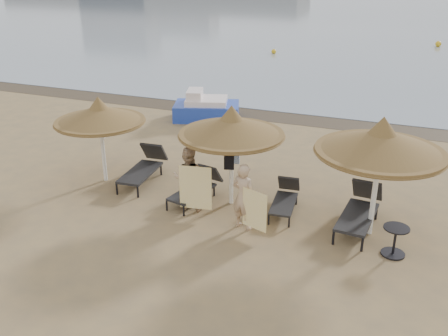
# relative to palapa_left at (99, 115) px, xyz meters

# --- Properties ---
(ground) EXTENTS (160.00, 160.00, 0.00)m
(ground) POSITION_rel_palapa_left_xyz_m (3.65, -1.66, -1.97)
(ground) COLOR olive
(ground) RESTS_ON ground
(wet_sand_strip) EXTENTS (200.00, 1.60, 0.01)m
(wet_sand_strip) POSITION_rel_palapa_left_xyz_m (3.65, 7.74, -1.96)
(wet_sand_strip) COLOR #463927
(wet_sand_strip) RESTS_ON ground
(palapa_left) EXTENTS (2.49, 2.49, 2.47)m
(palapa_left) POSITION_rel_palapa_left_xyz_m (0.00, 0.00, 0.00)
(palapa_left) COLOR white
(palapa_left) RESTS_ON ground
(palapa_center) EXTENTS (2.66, 2.66, 2.64)m
(palapa_center) POSITION_rel_palapa_left_xyz_m (3.86, -0.04, 0.14)
(palapa_center) COLOR white
(palapa_center) RESTS_ON ground
(palapa_right) EXTENTS (2.86, 2.86, 2.84)m
(palapa_right) POSITION_rel_palapa_left_xyz_m (7.40, -0.32, 0.29)
(palapa_right) COLOR white
(palapa_right) RESTS_ON ground
(lounger_far_left) EXTENTS (0.84, 2.11, 0.92)m
(lounger_far_left) POSITION_rel_palapa_left_xyz_m (1.04, 0.44, -1.55)
(lounger_far_left) COLOR black
(lounger_far_left) RESTS_ON ground
(lounger_near_left) EXTENTS (0.95, 1.87, 0.80)m
(lounger_near_left) POSITION_rel_palapa_left_xyz_m (2.95, -0.13, -1.61)
(lounger_near_left) COLOR black
(lounger_near_left) RESTS_ON ground
(lounger_near_right) EXTENTS (0.69, 1.68, 0.73)m
(lounger_near_right) POSITION_rel_palapa_left_xyz_m (5.26, 0.12, -1.64)
(lounger_near_right) COLOR black
(lounger_near_right) RESTS_ON ground
(lounger_far_right) EXTENTS (0.89, 2.18, 0.95)m
(lounger_far_right) POSITION_rel_palapa_left_xyz_m (7.12, -0.01, -1.54)
(lounger_far_right) COLOR black
(lounger_far_right) RESTS_ON ground
(side_table) EXTENTS (0.55, 0.55, 0.67)m
(side_table) POSITION_rel_palapa_left_xyz_m (7.98, -1.06, -1.65)
(side_table) COLOR black
(side_table) RESTS_ON ground
(person_left) EXTENTS (0.95, 0.69, 1.92)m
(person_left) POSITION_rel_palapa_left_xyz_m (2.95, -0.68, -1.01)
(person_left) COLOR tan
(person_left) RESTS_ON ground
(person_right) EXTENTS (0.99, 0.76, 1.90)m
(person_right) POSITION_rel_palapa_left_xyz_m (4.58, -1.14, -1.02)
(person_right) COLOR tan
(person_right) RESTS_ON ground
(towel_left) EXTENTS (0.80, 0.15, 1.13)m
(towel_left) POSITION_rel_palapa_left_xyz_m (3.30, -1.03, -1.19)
(towel_left) COLOR yellow
(towel_left) RESTS_ON ground
(towel_right) EXTENTS (0.65, 0.25, 0.96)m
(towel_right) POSITION_rel_palapa_left_xyz_m (4.93, -1.39, -1.31)
(towel_right) COLOR yellow
(towel_right) RESTS_ON ground
(bag_patterned) EXTENTS (0.31, 0.17, 0.38)m
(bag_patterned) POSITION_rel_palapa_left_xyz_m (3.86, 0.14, -0.72)
(bag_patterned) COLOR white
(bag_patterned) RESTS_ON ground
(bag_dark) EXTENTS (0.26, 0.15, 0.36)m
(bag_dark) POSITION_rel_palapa_left_xyz_m (3.86, -0.20, -0.77)
(bag_dark) COLOR black
(bag_dark) RESTS_ON ground
(pedal_boat) EXTENTS (2.82, 2.15, 1.16)m
(pedal_boat) POSITION_rel_palapa_left_xyz_m (0.40, 6.41, -1.54)
(pedal_boat) COLOR #2240B8
(pedal_boat) RESTS_ON ground
(buoy_left) EXTENTS (0.32, 0.32, 0.32)m
(buoy_left) POSITION_rel_palapa_left_xyz_m (-0.95, 20.94, -1.81)
(buoy_left) COLOR yellow
(buoy_left) RESTS_ON ground
(buoy_mid) EXTENTS (0.41, 0.41, 0.41)m
(buoy_mid) POSITION_rel_palapa_left_xyz_m (9.10, 27.74, -1.76)
(buoy_mid) COLOR yellow
(buoy_mid) RESTS_ON ground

